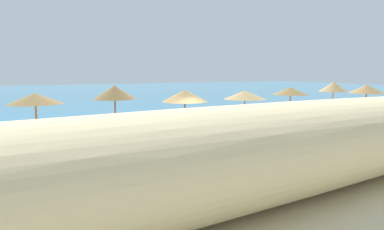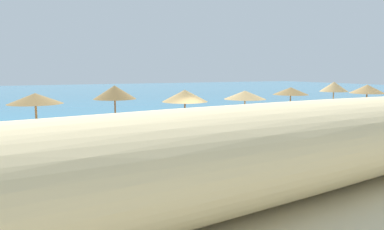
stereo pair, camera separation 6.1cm
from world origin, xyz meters
name	(u,v)px [view 2 (the right image)]	position (x,y,z in m)	size (l,w,h in m)	color
ground_plane	(191,145)	(0.00, 0.00, 0.00)	(160.00, 160.00, 0.00)	beige
sea_water	(65,93)	(0.00, 45.73, 0.00)	(160.00, 75.94, 0.01)	teal
dune_ridge	(236,156)	(-2.43, -7.48, 1.38)	(55.05, 4.15, 2.77)	#C9B586
beach_umbrella_2	(35,99)	(-6.88, 1.97, 2.44)	(2.41, 2.41, 2.70)	brown
beach_umbrella_3	(115,92)	(-3.14, 2.43, 2.60)	(2.18, 2.18, 2.95)	brown
beach_umbrella_4	(185,96)	(0.68, 2.11, 2.32)	(2.54, 2.54, 2.66)	brown
beach_umbrella_5	(245,95)	(4.57, 1.92, 2.26)	(2.51, 2.51, 2.52)	brown
beach_umbrella_6	(291,91)	(8.43, 2.24, 2.38)	(2.30, 2.30, 2.62)	brown
beach_umbrella_7	(334,87)	(12.09, 1.96, 2.59)	(1.91, 1.91, 2.94)	brown
beach_umbrella_8	(367,89)	(15.92, 2.21, 2.34)	(2.52, 2.52, 2.67)	brown
lounge_chair_1	(209,133)	(1.30, 0.46, 0.45)	(1.59, 0.95, 1.14)	orange
beach_ball	(366,136)	(9.54, -2.63, 0.12)	(0.25, 0.25, 0.25)	blue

